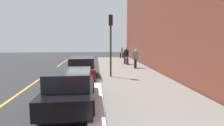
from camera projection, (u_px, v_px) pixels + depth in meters
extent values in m
plane|color=#333335|center=(86.00, 78.00, 12.71)|extent=(56.00, 56.00, 0.00)
cube|color=gray|center=(132.00, 76.00, 12.99)|extent=(28.00, 4.60, 0.15)
cube|color=gold|center=(39.00, 79.00, 12.42)|extent=(28.00, 0.14, 0.01)
cube|color=white|center=(97.00, 102.00, 7.57)|extent=(8.09, 0.56, 0.22)
cylinder|color=black|center=(56.00, 90.00, 8.52)|extent=(0.64, 0.23, 0.64)
cylinder|color=black|center=(92.00, 89.00, 8.69)|extent=(0.64, 0.23, 0.64)
cylinder|color=black|center=(40.00, 112.00, 5.96)|extent=(0.64, 0.23, 0.64)
cylinder|color=black|center=(91.00, 110.00, 6.14)|extent=(0.64, 0.23, 0.64)
cube|color=black|center=(71.00, 92.00, 7.29)|extent=(4.21, 1.86, 0.64)
cube|color=black|center=(70.00, 78.00, 7.01)|extent=(2.20, 1.63, 0.60)
cylinder|color=black|center=(72.00, 71.00, 13.98)|extent=(0.65, 0.24, 0.64)
cylinder|color=black|center=(94.00, 70.00, 14.17)|extent=(0.65, 0.24, 0.64)
cylinder|color=black|center=(68.00, 78.00, 11.24)|extent=(0.65, 0.24, 0.64)
cylinder|color=black|center=(95.00, 78.00, 11.44)|extent=(0.65, 0.24, 0.64)
cube|color=maroon|center=(82.00, 70.00, 12.67)|extent=(4.53, 1.91, 0.64)
cube|color=black|center=(82.00, 62.00, 12.38)|extent=(2.37, 1.66, 0.60)
cylinder|color=black|center=(127.00, 60.00, 19.30)|extent=(0.19, 0.19, 0.79)
cylinder|color=black|center=(125.00, 60.00, 19.09)|extent=(0.19, 0.19, 0.79)
cube|color=black|center=(126.00, 53.00, 19.10)|extent=(0.54, 0.47, 0.67)
sphere|color=brown|center=(126.00, 49.00, 19.05)|extent=(0.22, 0.22, 0.22)
cylinder|color=black|center=(135.00, 64.00, 16.21)|extent=(0.19, 0.19, 0.81)
cylinder|color=black|center=(136.00, 63.00, 16.57)|extent=(0.19, 0.19, 0.81)
cube|color=slate|center=(135.00, 55.00, 16.29)|extent=(0.44, 0.54, 0.69)
sphere|color=beige|center=(136.00, 50.00, 16.24)|extent=(0.22, 0.22, 0.22)
cylinder|color=black|center=(123.00, 55.00, 25.30)|extent=(0.18, 0.18, 0.78)
cylinder|color=black|center=(121.00, 55.00, 25.24)|extent=(0.18, 0.18, 0.78)
cube|color=tan|center=(122.00, 50.00, 25.18)|extent=(0.47, 0.32, 0.66)
sphere|color=beige|center=(122.00, 47.00, 25.12)|extent=(0.21, 0.21, 0.21)
cylinder|color=#2D2D19|center=(111.00, 52.00, 12.33)|extent=(0.12, 0.12, 3.50)
cube|color=black|center=(111.00, 20.00, 12.06)|extent=(0.26, 0.26, 0.70)
sphere|color=red|center=(110.00, 17.00, 12.18)|extent=(0.14, 0.14, 0.14)
sphere|color=orange|center=(110.00, 21.00, 12.21)|extent=(0.14, 0.14, 0.14)
sphere|color=green|center=(110.00, 24.00, 12.24)|extent=(0.14, 0.14, 0.14)
cube|color=#471E19|center=(127.00, 62.00, 18.69)|extent=(0.34, 0.22, 0.59)
cylinder|color=#4C4C4C|center=(127.00, 57.00, 18.63)|extent=(0.03, 0.03, 0.36)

